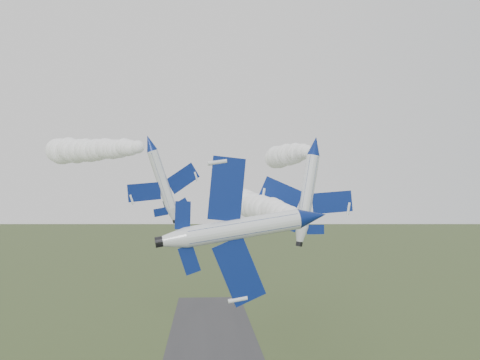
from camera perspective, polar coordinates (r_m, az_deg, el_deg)
name	(u,v)px	position (r m, az deg, el deg)	size (l,w,h in m)	color
jet_lead	(313,217)	(44.10, 7.80, -3.89)	(3.89, 14.10, 11.51)	white
smoke_trail_jet_lead	(243,203)	(77.04, 0.31, -2.43)	(4.74, 59.85, 4.74)	white
jet_pair_left	(150,143)	(69.06, -9.59, 3.95)	(9.37, 11.33, 3.95)	white
smoke_trail_jet_pair_left	(88,150)	(102.62, -15.92, 3.13)	(5.59, 64.54, 5.59)	white
jet_pair_right	(315,146)	(68.74, 8.00, 3.66)	(11.56, 14.10, 3.81)	white
smoke_trail_jet_pair_right	(287,155)	(100.83, 5.04, 2.66)	(4.94, 57.05, 4.94)	white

